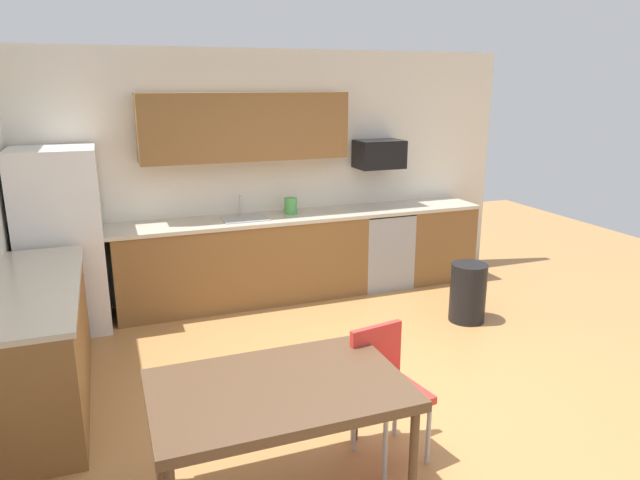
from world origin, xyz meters
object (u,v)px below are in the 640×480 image
at_px(trash_bin, 468,293).
at_px(refrigerator, 62,241).
at_px(oven_range, 380,247).
at_px(dining_table, 279,395).
at_px(kettle, 291,207).
at_px(microwave, 379,154).
at_px(chair_near_table, 385,382).

bearing_deg(trash_bin, refrigerator, 161.84).
bearing_deg(oven_range, trash_bin, -75.82).
bearing_deg(dining_table, kettle, 70.99).
bearing_deg(microwave, dining_table, -124.02).
xyz_separation_m(microwave, trash_bin, (0.33, -1.42, -1.25)).
xyz_separation_m(oven_range, chair_near_table, (-1.44, -2.96, 0.05)).
distance_m(oven_range, chair_near_table, 3.30).
bearing_deg(chair_near_table, refrigerator, 124.72).
distance_m(refrigerator, oven_range, 3.47).
bearing_deg(kettle, chair_near_table, -96.49).
height_order(oven_range, dining_table, oven_range).
height_order(microwave, trash_bin, microwave).
xyz_separation_m(oven_range, trash_bin, (0.33, -1.32, -0.16)).
relative_size(refrigerator, oven_range, 1.95).
xyz_separation_m(refrigerator, trash_bin, (3.77, -1.24, -0.59)).
bearing_deg(oven_range, kettle, 177.39).
distance_m(microwave, kettle, 1.22).
relative_size(refrigerator, trash_bin, 2.95).
height_order(chair_near_table, kettle, kettle).
bearing_deg(refrigerator, oven_range, 1.33).
bearing_deg(kettle, dining_table, -109.01).
xyz_separation_m(oven_range, microwave, (0.00, 0.10, 1.09)).
distance_m(oven_range, dining_table, 3.87).
bearing_deg(trash_bin, oven_range, 104.18).
xyz_separation_m(refrigerator, oven_range, (3.44, 0.08, -0.43)).
distance_m(microwave, dining_table, 4.04).
bearing_deg(microwave, kettle, -177.39).
bearing_deg(kettle, microwave, 2.61).
relative_size(oven_range, microwave, 1.69).
bearing_deg(oven_range, microwave, 90.00).
relative_size(refrigerator, microwave, 3.28).
relative_size(dining_table, trash_bin, 2.33).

